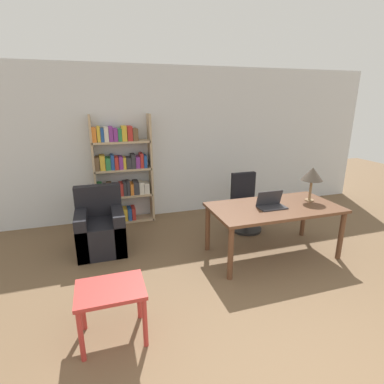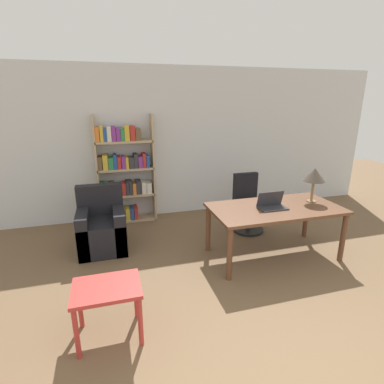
% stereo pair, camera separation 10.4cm
% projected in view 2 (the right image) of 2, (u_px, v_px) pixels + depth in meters
% --- Properties ---
extents(wall_back, '(8.00, 0.06, 2.70)m').
position_uv_depth(wall_back, '(181.00, 143.00, 5.56)').
color(wall_back, silver).
rests_on(wall_back, ground_plane).
extents(desk, '(1.77, 0.91, 0.73)m').
position_uv_depth(desk, '(275.00, 213.00, 4.08)').
color(desk, brown).
rests_on(desk, ground_plane).
extents(laptop, '(0.38, 0.21, 0.22)m').
position_uv_depth(laptop, '(272.00, 205.00, 4.01)').
color(laptop, '#2D2D33').
rests_on(laptop, desk).
extents(table_lamp, '(0.30, 0.30, 0.49)m').
position_uv_depth(table_lamp, '(314.00, 175.00, 4.17)').
color(table_lamp, olive).
rests_on(table_lamp, desk).
extents(office_chair, '(0.51, 0.51, 0.96)m').
position_uv_depth(office_chair, '(247.00, 205.00, 5.00)').
color(office_chair, black).
rests_on(office_chair, ground_plane).
extents(side_table_blue, '(0.60, 0.45, 0.53)m').
position_uv_depth(side_table_blue, '(107.00, 295.00, 2.69)').
color(side_table_blue, '#B2332D').
rests_on(side_table_blue, ground_plane).
extents(armchair, '(0.66, 0.71, 0.92)m').
position_uv_depth(armchair, '(102.00, 229.00, 4.38)').
color(armchair, black).
rests_on(armchair, ground_plane).
extents(bookshelf, '(1.00, 0.28, 1.90)m').
position_uv_depth(bookshelf, '(124.00, 174.00, 5.24)').
color(bookshelf, tan).
rests_on(bookshelf, ground_plane).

